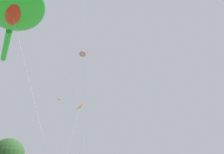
% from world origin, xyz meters
% --- Properties ---
extents(big_show_kite, '(5.59, 10.82, 13.07)m').
position_xyz_m(big_show_kite, '(-1.67, 13.86, 12.39)').
color(big_show_kite, green).
rests_on(big_show_kite, ground).
extents(small_kite_triangle_green, '(4.41, 2.90, 9.64)m').
position_xyz_m(small_kite_triangle_green, '(8.89, 20.47, 8.81)').
color(small_kite_triangle_green, orange).
rests_on(small_kite_triangle_green, ground).
extents(small_kite_diamond_red, '(1.39, 2.59, 11.12)m').
position_xyz_m(small_kite_diamond_red, '(8.97, 24.77, 10.60)').
color(small_kite_diamond_red, yellow).
rests_on(small_kite_diamond_red, ground).
extents(small_kite_stunt_black, '(2.83, 1.58, 13.72)m').
position_xyz_m(small_kite_stunt_black, '(6.80, 17.53, 13.34)').
color(small_kite_stunt_black, pink).
rests_on(small_kite_stunt_black, ground).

